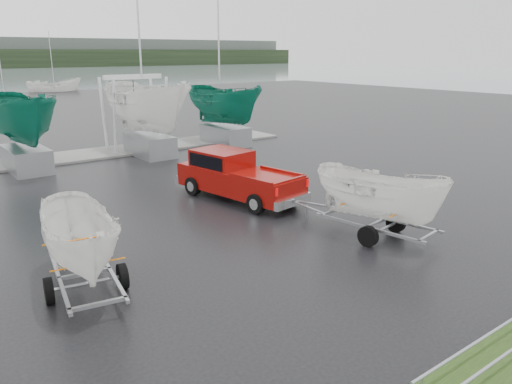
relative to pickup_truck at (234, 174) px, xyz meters
The scene contains 11 objects.
ground_plane 5.28m from the pickup_truck, 159.33° to the right, with size 120.00×120.00×0.00m, color black.
dock 12.21m from the pickup_truck, 113.55° to the left, with size 30.00×3.00×0.12m, color gray.
pickup_truck is the anchor object (origin of this frame).
trailer_hitched 6.31m from the pickup_truck, 80.91° to the right, with size 1.88×3.74×4.75m.
trailer_parked 8.44m from the pickup_truck, 149.10° to the right, with size 1.87×3.75×4.62m.
boat_hoist 11.36m from the pickup_truck, 84.11° to the left, with size 3.30×2.18×4.12m.
keelboat_1 11.11m from the pickup_truck, 118.58° to the left, with size 2.53×3.20×7.82m.
keelboat_2 9.90m from the pickup_truck, 83.88° to the left, with size 2.84×3.20×11.02m.
keelboat_3 11.57m from the pickup_truck, 57.77° to the left, with size 2.42×3.20×10.59m.
moored_boat_2 36.90m from the pickup_truck, 90.61° to the left, with size 2.95×2.95×10.75m.
moored_boat_3 58.38m from the pickup_truck, 80.14° to the left, with size 3.16×3.10×11.57m.
Camera 1 is at (-5.46, -13.07, 5.33)m, focal length 35.00 mm.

